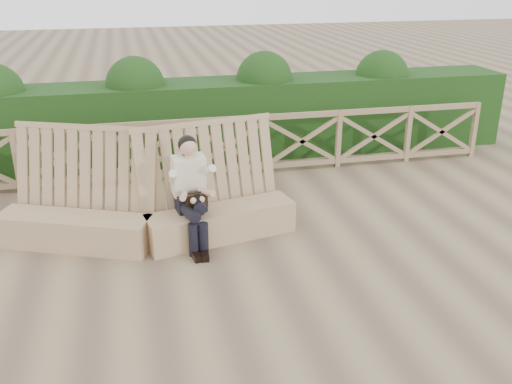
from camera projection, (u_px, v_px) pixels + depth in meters
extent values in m
plane|color=brown|center=(275.00, 267.00, 7.33)|extent=(60.00, 60.00, 0.00)
cube|color=#9D7D59|center=(75.00, 231.00, 7.80)|extent=(2.13, 1.28, 0.45)
cube|color=#9D7D59|center=(79.00, 185.00, 7.83)|extent=(2.11, 1.23, 1.57)
cube|color=#9D7D59|center=(221.00, 223.00, 8.04)|extent=(2.16, 0.92, 0.45)
cube|color=#9D7D59|center=(213.00, 178.00, 8.06)|extent=(2.15, 0.87, 1.57)
cube|color=black|center=(191.00, 202.00, 7.85)|extent=(0.44, 0.34, 0.24)
cube|color=beige|center=(188.00, 175.00, 7.76)|extent=(0.48, 0.38, 0.58)
sphere|color=tan|center=(188.00, 147.00, 7.56)|extent=(0.26, 0.26, 0.23)
sphere|color=black|center=(187.00, 145.00, 7.58)|extent=(0.29, 0.29, 0.25)
cylinder|color=black|center=(188.00, 211.00, 7.63)|extent=(0.24, 0.53, 0.17)
cylinder|color=black|center=(200.00, 203.00, 7.68)|extent=(0.24, 0.53, 0.18)
cylinder|color=black|center=(194.00, 240.00, 7.54)|extent=(0.15, 0.15, 0.45)
cylinder|color=black|center=(204.00, 239.00, 7.56)|extent=(0.15, 0.15, 0.45)
cube|color=black|center=(196.00, 256.00, 7.52)|extent=(0.14, 0.28, 0.09)
cube|color=black|center=(205.00, 255.00, 7.54)|extent=(0.14, 0.28, 0.09)
cube|color=black|center=(196.00, 199.00, 7.65)|extent=(0.31, 0.21, 0.19)
cube|color=black|center=(198.00, 200.00, 7.46)|extent=(0.09, 0.11, 0.13)
cube|color=#81664B|center=(226.00, 120.00, 10.09)|extent=(10.10, 0.07, 0.10)
cube|color=#81664B|center=(227.00, 169.00, 10.44)|extent=(10.10, 0.07, 0.10)
cube|color=black|center=(215.00, 119.00, 11.29)|extent=(12.00, 1.20, 1.50)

